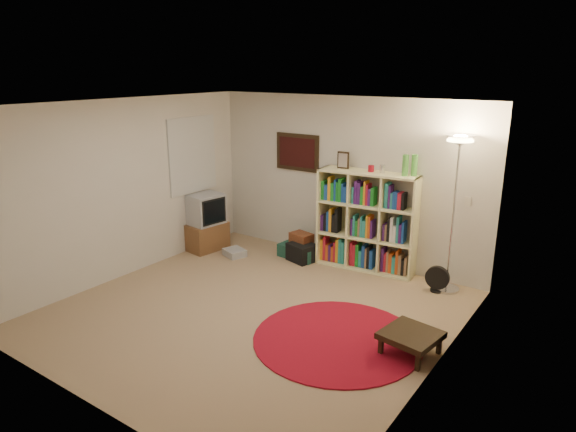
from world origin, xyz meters
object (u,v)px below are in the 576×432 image
(tv_stand, at_px, (206,223))
(suitcase, at_px, (300,251))
(floor_lamp, at_px, (458,163))
(floor_fan, at_px, (437,279))
(side_table, at_px, (411,336))
(bookshelf, at_px, (366,222))

(tv_stand, height_order, suitcase, tv_stand)
(floor_lamp, distance_m, suitcase, 2.83)
(floor_fan, distance_m, suitcase, 2.22)
(floor_lamp, xyz_separation_m, suitcase, (-2.31, -0.09, -1.64))
(side_table, bearing_deg, suitcase, 145.67)
(bookshelf, height_order, tv_stand, bookshelf)
(tv_stand, xyz_separation_m, suitcase, (1.47, 0.56, -0.35))
(floor_fan, bearing_deg, bookshelf, 161.99)
(floor_fan, height_order, tv_stand, tv_stand)
(bookshelf, bearing_deg, floor_lamp, -9.82)
(suitcase, xyz_separation_m, side_table, (2.52, -1.72, 0.11))
(suitcase, bearing_deg, side_table, -29.06)
(suitcase, height_order, side_table, side_table)
(floor_lamp, bearing_deg, floor_fan, -122.75)
(floor_fan, distance_m, tv_stand, 3.74)
(bookshelf, relative_size, floor_fan, 4.83)
(floor_lamp, bearing_deg, suitcase, -177.65)
(floor_lamp, height_order, suitcase, floor_lamp)
(bookshelf, bearing_deg, suitcase, -174.69)
(floor_fan, relative_size, tv_stand, 0.39)
(floor_lamp, relative_size, floor_fan, 5.74)
(floor_fan, relative_size, suitcase, 0.55)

